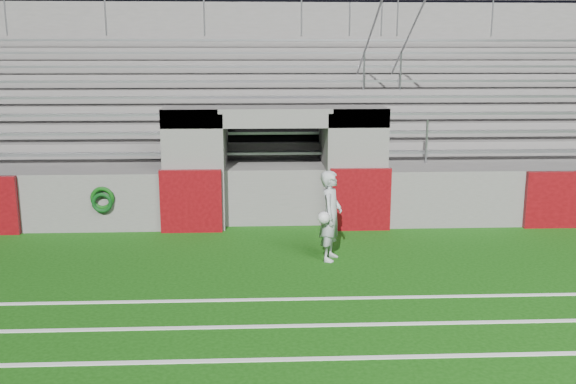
{
  "coord_description": "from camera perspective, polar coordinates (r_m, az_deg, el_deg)",
  "views": [
    {
      "loc": [
        -0.35,
        -10.33,
        3.71
      ],
      "look_at": [
        0.2,
        1.8,
        1.1
      ],
      "focal_mm": 40.0,
      "sensor_mm": 36.0,
      "label": 1
    }
  ],
  "objects": [
    {
      "name": "hose_coil",
      "position": [
        13.99,
        -16.19,
        -0.7
      ],
      "size": [
        0.5,
        0.14,
        0.55
      ],
      "color": "#0E460E",
      "rests_on": "ground"
    },
    {
      "name": "ground",
      "position": [
        10.99,
        -0.62,
        -7.61
      ],
      "size": [
        90.0,
        90.0,
        0.0
      ],
      "primitive_type": "plane",
      "color": "#12460B",
      "rests_on": "ground"
    },
    {
      "name": "stadium_structure",
      "position": [
        18.44,
        -1.5,
        5.22
      ],
      "size": [
        26.0,
        8.48,
        5.42
      ],
      "color": "#5E5C59",
      "rests_on": "ground"
    },
    {
      "name": "goalkeeper_with_ball",
      "position": [
        11.71,
        3.81,
        -2.12
      ],
      "size": [
        0.57,
        0.76,
        1.66
      ],
      "color": "#A7ADB1",
      "rests_on": "ground"
    }
  ]
}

